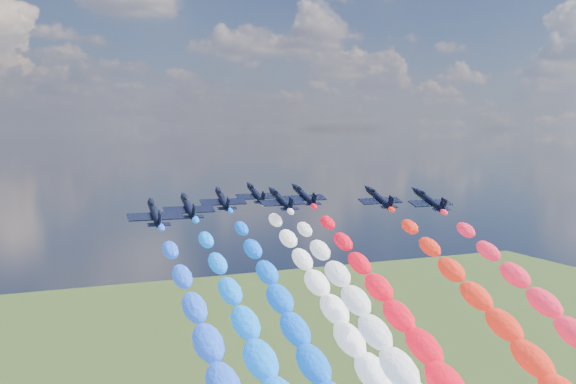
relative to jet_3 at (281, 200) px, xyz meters
name	(u,v)px	position (x,y,z in m)	size (l,w,h in m)	color
jet_0	(155,213)	(-28.67, -12.05, 0.00)	(9.52, 12.77, 2.81)	black
jet_1	(189,207)	(-20.84, -4.70, 0.00)	(9.52, 12.77, 2.81)	black
jet_2	(223,199)	(-10.91, 5.68, 0.00)	(9.52, 12.77, 2.81)	black
jet_3	(281,200)	(0.00, 0.00, 0.00)	(9.52, 12.77, 2.81)	black
jet_4	(256,194)	(-0.39, 14.14, 0.00)	(9.52, 12.77, 2.81)	black
trail_4	(362,368)	(-0.39, -35.69, -23.93)	(6.74, 96.21, 50.97)	white
jet_5	(304,196)	(8.13, 6.44, 0.00)	(9.52, 12.77, 2.81)	black
trail_5	(434,377)	(8.13, -43.39, -23.93)	(6.74, 96.21, 50.97)	red
jet_6	(379,198)	(20.52, -4.92, 0.00)	(9.52, 12.77, 2.81)	black
jet_7	(429,200)	(27.85, -12.71, 0.00)	(9.52, 12.77, 2.81)	black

